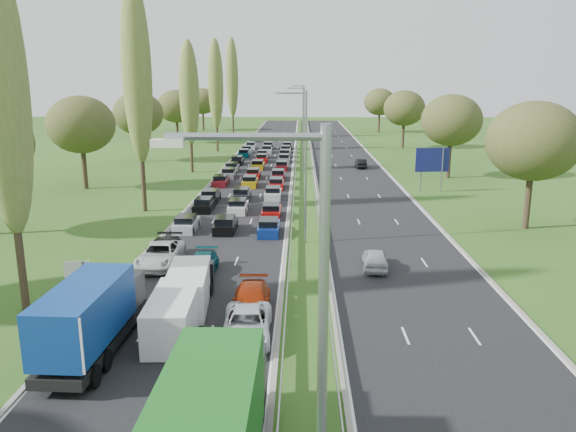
{
  "coord_description": "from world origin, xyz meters",
  "views": [
    {
      "loc": [
        4.13,
        -0.5,
        12.6
      ],
      "look_at": [
        3.04,
        45.9,
        1.5
      ],
      "focal_mm": 35.0,
      "sensor_mm": 36.0,
      "label": 1
    }
  ],
  "objects_px": {
    "blue_lorry": "(93,315)",
    "white_van_rear": "(189,287)",
    "near_car_2": "(161,254)",
    "info_sign": "(77,273)",
    "white_van_front": "(174,314)",
    "near_car_3": "(162,251)",
    "direction_sign": "(432,162)"
  },
  "relations": [
    {
      "from": "near_car_2",
      "to": "direction_sign",
      "type": "distance_m",
      "value": 37.57
    },
    {
      "from": "blue_lorry",
      "to": "white_van_front",
      "type": "relative_size",
      "value": 1.58
    },
    {
      "from": "white_van_front",
      "to": "direction_sign",
      "type": "xyz_separation_m",
      "value": [
        21.65,
        38.94,
        2.42
      ]
    },
    {
      "from": "white_van_rear",
      "to": "info_sign",
      "type": "bearing_deg",
      "value": 161.71
    },
    {
      "from": "white_van_front",
      "to": "blue_lorry",
      "type": "bearing_deg",
      "value": -151.69
    },
    {
      "from": "blue_lorry",
      "to": "info_sign",
      "type": "relative_size",
      "value": 4.19
    },
    {
      "from": "near_car_2",
      "to": "info_sign",
      "type": "bearing_deg",
      "value": -123.08
    },
    {
      "from": "direction_sign",
      "to": "near_car_2",
      "type": "bearing_deg",
      "value": -132.09
    },
    {
      "from": "near_car_2",
      "to": "white_van_front",
      "type": "distance_m",
      "value": 11.67
    },
    {
      "from": "info_sign",
      "to": "direction_sign",
      "type": "height_order",
      "value": "direction_sign"
    },
    {
      "from": "near_car_2",
      "to": "near_car_3",
      "type": "xyz_separation_m",
      "value": [
        -0.08,
        0.8,
        -0.01
      ]
    },
    {
      "from": "white_van_front",
      "to": "direction_sign",
      "type": "bearing_deg",
      "value": 58.48
    },
    {
      "from": "white_van_front",
      "to": "white_van_rear",
      "type": "xyz_separation_m",
      "value": [
        -0.0,
        3.91,
        0.0
      ]
    },
    {
      "from": "white_van_rear",
      "to": "info_sign",
      "type": "relative_size",
      "value": 2.65
    },
    {
      "from": "near_car_2",
      "to": "blue_lorry",
      "type": "relative_size",
      "value": 0.65
    },
    {
      "from": "blue_lorry",
      "to": "white_van_rear",
      "type": "relative_size",
      "value": 1.58
    },
    {
      "from": "blue_lorry",
      "to": "white_van_rear",
      "type": "height_order",
      "value": "blue_lorry"
    },
    {
      "from": "near_car_3",
      "to": "info_sign",
      "type": "xyz_separation_m",
      "value": [
        -3.6,
        -6.34,
        0.57
      ]
    },
    {
      "from": "blue_lorry",
      "to": "info_sign",
      "type": "bearing_deg",
      "value": 118.54
    },
    {
      "from": "near_car_2",
      "to": "white_van_rear",
      "type": "height_order",
      "value": "white_van_rear"
    },
    {
      "from": "near_car_2",
      "to": "near_car_3",
      "type": "distance_m",
      "value": 0.81
    },
    {
      "from": "white_van_rear",
      "to": "blue_lorry",
      "type": "bearing_deg",
      "value": -124.56
    },
    {
      "from": "direction_sign",
      "to": "white_van_rear",
      "type": "bearing_deg",
      "value": -121.72
    },
    {
      "from": "white_van_rear",
      "to": "info_sign",
      "type": "xyz_separation_m",
      "value": [
        -7.14,
        1.69,
        0.22
      ]
    },
    {
      "from": "near_car_3",
      "to": "white_van_rear",
      "type": "height_order",
      "value": "white_van_rear"
    },
    {
      "from": "white_van_front",
      "to": "direction_sign",
      "type": "relative_size",
      "value": 1.07
    },
    {
      "from": "white_van_front",
      "to": "near_car_3",
      "type": "bearing_deg",
      "value": 104.1
    },
    {
      "from": "near_car_3",
      "to": "info_sign",
      "type": "height_order",
      "value": "info_sign"
    },
    {
      "from": "near_car_3",
      "to": "white_van_front",
      "type": "xyz_separation_m",
      "value": [
        3.55,
        -11.94,
        0.34
      ]
    },
    {
      "from": "white_van_rear",
      "to": "info_sign",
      "type": "height_order",
      "value": "white_van_rear"
    },
    {
      "from": "white_van_front",
      "to": "info_sign",
      "type": "relative_size",
      "value": 2.65
    },
    {
      "from": "near_car_2",
      "to": "white_van_rear",
      "type": "relative_size",
      "value": 1.02
    }
  ]
}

